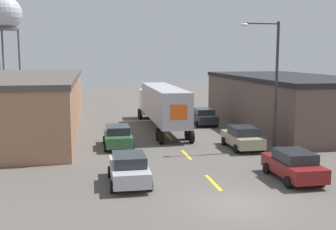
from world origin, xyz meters
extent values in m
plane|color=#56514C|center=(0.00, 0.00, 0.00)|extent=(160.00, 160.00, 0.00)
cube|color=yellow|center=(0.00, 3.38, 0.00)|extent=(0.20, 2.82, 0.01)
cube|color=yellow|center=(0.00, 9.83, 0.00)|extent=(0.20, 2.82, 0.01)
cube|color=yellow|center=(0.00, 16.27, 0.00)|extent=(0.20, 2.82, 0.01)
cube|color=#9E7051|center=(-12.58, 23.03, 2.28)|extent=(10.01, 28.79, 4.56)
cube|color=#4C4742|center=(-12.58, 23.03, 4.76)|extent=(10.21, 28.99, 0.40)
cube|color=brown|center=(12.31, 20.15, 2.21)|extent=(9.47, 21.92, 4.41)
cube|color=#232326|center=(12.31, 20.15, 4.61)|extent=(9.67, 22.12, 0.40)
cube|color=silver|center=(0.01, 27.17, 1.81)|extent=(2.28, 2.65, 2.61)
cube|color=#A8A8B2|center=(0.04, 19.15, 2.54)|extent=(2.45, 12.80, 2.85)
cube|color=#E55619|center=(0.07, 12.74, 2.54)|extent=(1.32, 0.04, 1.14)
cylinder|color=black|center=(1.20, 27.50, 0.51)|extent=(0.28, 1.02, 1.01)
cylinder|color=black|center=(-1.19, 27.49, 0.51)|extent=(0.28, 1.02, 1.01)
cylinder|color=black|center=(1.20, 26.45, 0.51)|extent=(0.28, 1.02, 1.01)
cylinder|color=black|center=(-1.19, 26.44, 0.51)|extent=(0.28, 1.02, 1.01)
cylinder|color=black|center=(1.26, 14.96, 0.51)|extent=(0.28, 1.02, 1.01)
cylinder|color=black|center=(-1.14, 14.95, 0.51)|extent=(0.28, 1.02, 1.01)
cylinder|color=black|center=(1.26, 13.56, 0.51)|extent=(0.28, 1.02, 1.01)
cylinder|color=black|center=(-1.13, 13.55, 0.51)|extent=(0.28, 1.02, 1.01)
cube|color=#2D5B38|center=(-4.44, 13.13, 0.68)|extent=(1.88, 4.35, 0.75)
cube|color=#23282D|center=(-4.44, 13.00, 1.34)|extent=(1.66, 2.26, 0.56)
cylinder|color=black|center=(-3.50, 14.48, 0.31)|extent=(0.22, 0.62, 0.62)
cylinder|color=black|center=(-5.38, 14.48, 0.31)|extent=(0.22, 0.62, 0.62)
cylinder|color=black|center=(-3.50, 11.78, 0.31)|extent=(0.22, 0.62, 0.62)
cylinder|color=black|center=(-5.38, 11.78, 0.31)|extent=(0.22, 0.62, 0.62)
cube|color=#B2B2B7|center=(-4.44, 4.01, 0.68)|extent=(1.88, 4.35, 0.75)
cube|color=#23282D|center=(-4.44, 3.88, 1.34)|extent=(1.66, 2.26, 0.56)
cylinder|color=black|center=(-3.50, 5.36, 0.31)|extent=(0.22, 0.62, 0.62)
cylinder|color=black|center=(-5.38, 5.36, 0.31)|extent=(0.22, 0.62, 0.62)
cylinder|color=black|center=(-3.50, 2.66, 0.31)|extent=(0.22, 0.62, 0.62)
cylinder|color=black|center=(-5.38, 2.66, 0.31)|extent=(0.22, 0.62, 0.62)
cube|color=tan|center=(4.44, 11.02, 0.68)|extent=(1.88, 4.35, 0.75)
cube|color=#23282D|center=(4.44, 10.89, 1.34)|extent=(1.66, 2.26, 0.56)
cylinder|color=black|center=(5.38, 12.37, 0.31)|extent=(0.22, 0.62, 0.62)
cylinder|color=black|center=(3.50, 12.37, 0.31)|extent=(0.22, 0.62, 0.62)
cylinder|color=black|center=(5.38, 9.67, 0.31)|extent=(0.22, 0.62, 0.62)
cylinder|color=black|center=(3.50, 9.67, 0.31)|extent=(0.22, 0.62, 0.62)
cube|color=maroon|center=(4.44, 3.14, 0.68)|extent=(1.88, 4.35, 0.75)
cube|color=#23282D|center=(4.44, 3.01, 1.34)|extent=(1.66, 2.26, 0.56)
cylinder|color=black|center=(5.38, 4.49, 0.31)|extent=(0.22, 0.62, 0.62)
cylinder|color=black|center=(3.50, 4.49, 0.31)|extent=(0.22, 0.62, 0.62)
cylinder|color=black|center=(5.38, 1.79, 0.31)|extent=(0.22, 0.62, 0.62)
cylinder|color=black|center=(3.50, 1.79, 0.31)|extent=(0.22, 0.62, 0.62)
cube|color=black|center=(4.44, 21.86, 0.68)|extent=(1.88, 4.35, 0.75)
cube|color=#23282D|center=(4.44, 21.73, 1.34)|extent=(1.66, 2.26, 0.56)
cylinder|color=black|center=(5.38, 23.21, 0.31)|extent=(0.22, 0.62, 0.62)
cylinder|color=black|center=(3.50, 23.21, 0.31)|extent=(0.22, 0.62, 0.62)
cylinder|color=black|center=(5.38, 20.51, 0.31)|extent=(0.22, 0.62, 0.62)
cylinder|color=black|center=(3.50, 20.51, 0.31)|extent=(0.22, 0.62, 0.62)
cylinder|color=#47474C|center=(-16.84, 49.57, 5.42)|extent=(0.28, 0.28, 10.83)
cylinder|color=#47474C|center=(-19.46, 51.08, 5.42)|extent=(0.28, 0.28, 10.83)
cylinder|color=#4C4C51|center=(-18.59, 49.57, 10.63)|extent=(3.76, 3.76, 0.30)
sphere|color=#B7BCC6|center=(-18.59, 49.57, 12.95)|extent=(4.98, 4.98, 4.98)
cylinder|color=#2D2D30|center=(6.51, 10.09, 4.52)|extent=(0.20, 0.20, 9.04)
cylinder|color=#2D2D30|center=(5.27, 10.09, 8.89)|extent=(2.48, 0.11, 0.11)
ellipsoid|color=silver|center=(4.03, 10.09, 8.79)|extent=(0.56, 0.32, 0.22)
camera|label=1|loc=(-6.30, -17.55, 6.72)|focal=45.00mm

